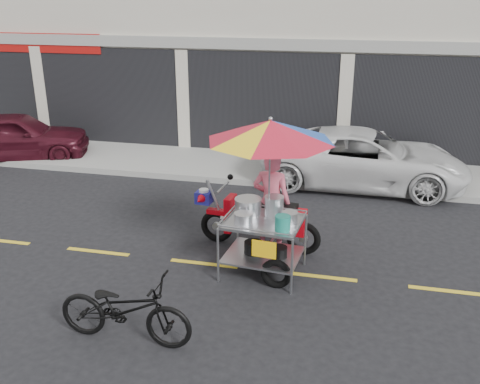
% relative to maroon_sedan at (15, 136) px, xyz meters
% --- Properties ---
extents(ground, '(90.00, 90.00, 0.00)m').
position_rel_maroon_sedan_xyz_m(ground, '(8.81, -4.70, -0.66)').
color(ground, black).
extents(sidewalk, '(45.00, 3.00, 0.15)m').
position_rel_maroon_sedan_xyz_m(sidewalk, '(8.81, 0.80, -0.59)').
color(sidewalk, gray).
rests_on(sidewalk, ground).
extents(centerline, '(42.00, 0.10, 0.01)m').
position_rel_maroon_sedan_xyz_m(centerline, '(8.81, -4.70, -0.66)').
color(centerline, gold).
rests_on(centerline, ground).
extents(maroon_sedan, '(4.20, 2.86, 1.33)m').
position_rel_maroon_sedan_xyz_m(maroon_sedan, '(0.00, 0.00, 0.00)').
color(maroon_sedan, '#3E0E19').
rests_on(maroon_sedan, ground).
extents(white_pickup, '(4.90, 2.34, 1.35)m').
position_rel_maroon_sedan_xyz_m(white_pickup, '(9.42, 0.00, 0.01)').
color(white_pickup, silver).
rests_on(white_pickup, ground).
extents(near_bicycle, '(1.88, 0.68, 0.98)m').
position_rel_maroon_sedan_xyz_m(near_bicycle, '(6.42, -7.00, -0.17)').
color(near_bicycle, black).
rests_on(near_bicycle, ground).
extents(food_vendor_rig, '(2.63, 2.28, 2.65)m').
position_rel_maroon_sedan_xyz_m(food_vendor_rig, '(7.86, -4.41, 1.00)').
color(food_vendor_rig, black).
rests_on(food_vendor_rig, ground).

